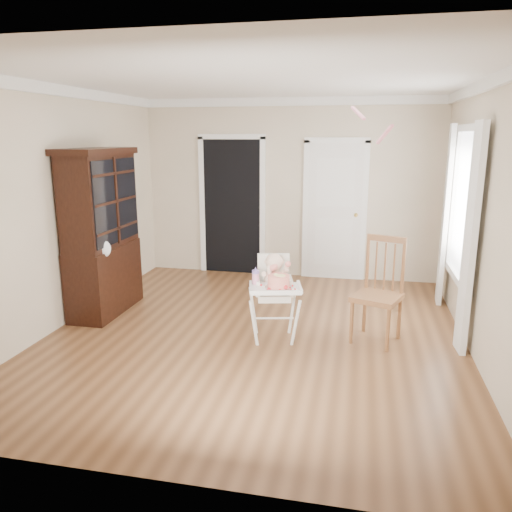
% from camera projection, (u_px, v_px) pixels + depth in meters
% --- Properties ---
extents(floor, '(5.00, 5.00, 0.00)m').
position_uv_depth(floor, '(255.00, 334.00, 5.56)').
color(floor, brown).
rests_on(floor, ground).
extents(ceiling, '(5.00, 5.00, 0.00)m').
position_uv_depth(ceiling, '(255.00, 79.00, 4.93)').
color(ceiling, white).
rests_on(ceiling, wall_back).
extents(wall_back, '(4.50, 0.00, 4.50)m').
position_uv_depth(wall_back, '(289.00, 190.00, 7.62)').
color(wall_back, beige).
rests_on(wall_back, floor).
extents(wall_left, '(0.00, 5.00, 5.00)m').
position_uv_depth(wall_left, '(63.00, 208.00, 5.70)').
color(wall_left, beige).
rests_on(wall_left, floor).
extents(wall_right, '(0.00, 5.00, 5.00)m').
position_uv_depth(wall_right, '(484.00, 222.00, 4.79)').
color(wall_right, beige).
rests_on(wall_right, floor).
extents(crown_molding, '(4.50, 5.00, 0.12)m').
position_uv_depth(crown_molding, '(255.00, 85.00, 4.94)').
color(crown_molding, white).
rests_on(crown_molding, ceiling).
extents(doorway, '(1.06, 0.05, 2.22)m').
position_uv_depth(doorway, '(232.00, 204.00, 7.84)').
color(doorway, black).
rests_on(doorway, wall_back).
extents(closet_door, '(0.96, 0.09, 2.13)m').
position_uv_depth(closet_door, '(335.00, 212.00, 7.53)').
color(closet_door, white).
rests_on(closet_door, wall_back).
extents(window_right, '(0.13, 1.84, 2.30)m').
position_uv_depth(window_right, '(460.00, 215.00, 5.58)').
color(window_right, white).
rests_on(window_right, wall_right).
extents(high_chair, '(0.66, 0.76, 0.94)m').
position_uv_depth(high_chair, '(274.00, 288.00, 5.30)').
color(high_chair, white).
rests_on(high_chair, floor).
extents(baby, '(0.31, 0.23, 0.44)m').
position_uv_depth(baby, '(274.00, 274.00, 5.29)').
color(baby, beige).
rests_on(baby, high_chair).
extents(cake, '(0.29, 0.29, 0.13)m').
position_uv_depth(cake, '(279.00, 281.00, 5.06)').
color(cake, silver).
rests_on(cake, high_chair).
extents(sippy_cup, '(0.08, 0.08, 0.19)m').
position_uv_depth(sippy_cup, '(256.00, 277.00, 5.18)').
color(sippy_cup, pink).
rests_on(sippy_cup, high_chair).
extents(china_cabinet, '(0.53, 1.19, 2.01)m').
position_uv_depth(china_cabinet, '(102.00, 232.00, 6.06)').
color(china_cabinet, black).
rests_on(china_cabinet, floor).
extents(dining_chair, '(0.59, 0.59, 1.12)m').
position_uv_depth(dining_chair, '(378.00, 294.00, 5.29)').
color(dining_chair, brown).
rests_on(dining_chair, floor).
extents(streamer, '(0.15, 0.48, 0.15)m').
position_uv_depth(streamer, '(358.00, 113.00, 4.72)').
color(streamer, pink).
rests_on(streamer, ceiling).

